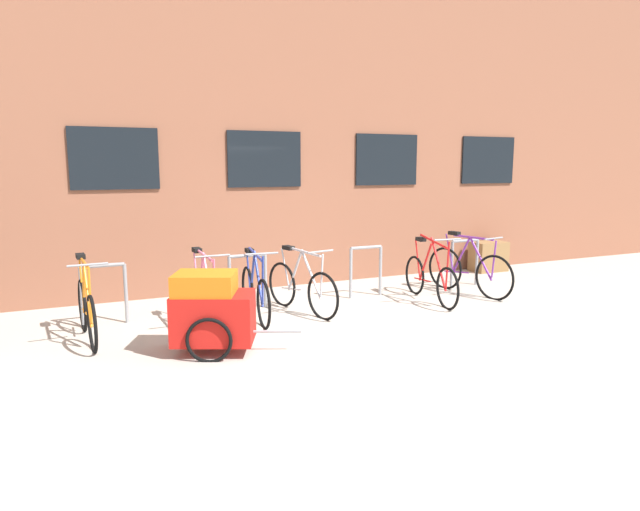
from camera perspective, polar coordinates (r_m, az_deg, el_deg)
The scene contains 11 objects.
ground_plane at distance 7.08m, azimuth 3.10°, elevation -8.39°, with size 42.00×42.00×0.00m, color #B2ADA0.
storefront_building at distance 13.37m, azimuth -11.12°, elevation 14.36°, with size 28.00×7.56×6.77m.
bike_rack at distance 8.74m, azimuth -1.07°, elevation -1.55°, with size 6.60×0.05×0.84m.
bicycle_silver at distance 8.23m, azimuth -1.90°, elevation -3.18°, with size 0.55×1.65×0.98m.
bicycle_pink at distance 7.61m, azimuth -11.63°, elevation -4.39°, with size 0.44×1.69×1.06m.
bicycle_purple at distance 9.71m, azimuth 14.84°, elevation -1.43°, with size 0.51×1.75×1.04m.
bicycle_red at distance 9.07m, azimuth 11.13°, elevation -2.20°, with size 0.44×1.73×1.07m.
bicycle_blue at distance 7.92m, azimuth -6.61°, elevation -3.75°, with size 0.44×1.64×1.02m.
bicycle_orange at distance 7.48m, azimuth -22.59°, elevation -5.09°, with size 0.44×1.67×1.05m.
bike_trailer at distance 6.56m, azimuth -10.90°, elevation -5.52°, with size 1.45×0.92×0.95m.
planter_box at distance 11.91m, azimuth 16.72°, elevation -0.08°, with size 0.70×0.44×0.60m, color olive.
Camera 1 is at (-3.13, -5.98, 2.14)m, focal length 31.54 mm.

